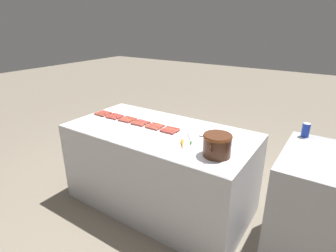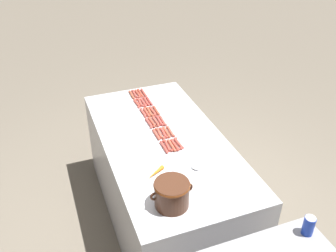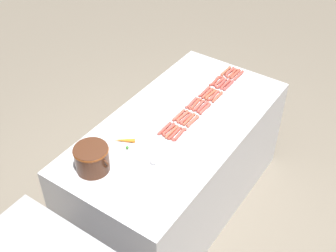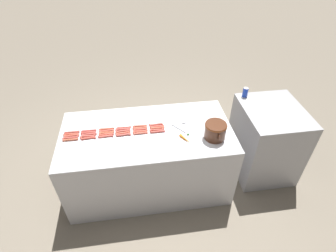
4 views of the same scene
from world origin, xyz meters
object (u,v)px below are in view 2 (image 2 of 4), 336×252
bean_pot (172,193)px  carrot (156,173)px  hot_dog_16 (164,133)px  hot_dog_24 (132,95)px  hot_dog_7 (146,101)px  hot_dog_12 (138,94)px  hot_dog_1 (149,101)px  hot_dog_21 (152,122)px  hot_dog_26 (143,113)px  hot_dog_29 (164,147)px  hot_dog_14 (150,112)px  hot_dog_15 (156,121)px  hot_dog_17 (172,145)px  hot_dog_20 (146,112)px  soda_can (309,226)px  hot_dog_28 (156,134)px  hot_dog_6 (140,93)px  hot_dog_4 (170,131)px  hot_dog_23 (167,146)px  hot_dog_25 (137,103)px  hot_dog_18 (135,94)px  hot_dog_2 (156,110)px  hot_dog_0 (144,93)px  hot_dog_11 (175,145)px  hot_dog_19 (140,102)px  hot_dog_13 (143,102)px  hot_dog_3 (163,121)px  hot_dog_8 (153,111)px  hot_dog_27 (149,123)px  serving_spoon (190,167)px  hot_dog_5 (179,143)px

bean_pot → carrot: size_ratio=1.80×
hot_dog_16 → hot_dog_24: same height
hot_dog_7 → hot_dog_12: same height
hot_dog_1 → bean_pot: (0.29, 1.38, 0.09)m
hot_dog_21 → hot_dog_16: bearing=100.6°
hot_dog_16 → hot_dog_26: same height
hot_dog_29 → hot_dog_14: bearing=-96.4°
hot_dog_14 → bean_pot: size_ratio=0.57×
hot_dog_15 → hot_dog_21: bearing=-1.6°
hot_dog_17 → hot_dog_20: bearing=-87.0°
hot_dog_20 → soda_can: size_ratio=1.36×
hot_dog_21 → carrot: bearing=73.9°
hot_dog_21 → bean_pot: size_ratio=0.57×
hot_dog_28 → hot_dog_15: bearing=-108.1°
hot_dog_24 → soda_can: soda_can is taller
hot_dog_7 → hot_dog_16: size_ratio=1.00×
hot_dog_1 → hot_dog_6: size_ratio=1.00×
hot_dog_4 → hot_dog_23: bearing=62.1°
hot_dog_7 → hot_dog_25: bearing=3.6°
hot_dog_18 → hot_dog_20: size_ratio=1.00×
hot_dog_2 → hot_dog_29: (0.13, 0.57, 0.00)m
hot_dog_12 → hot_dog_17: 0.95m
hot_dog_7 → hot_dog_18: bearing=-71.7°
hot_dog_0 → hot_dog_11: (0.03, 0.96, 0.00)m
hot_dog_6 → hot_dog_11: 0.96m
hot_dog_19 → hot_dog_13: bearing=159.5°
hot_dog_20 → hot_dog_1: bearing=-114.9°
hot_dog_2 → hot_dog_3: 0.19m
hot_dog_16 → hot_dog_17: size_ratio=1.00×
hot_dog_6 → hot_dog_21: same height
hot_dog_1 → hot_dog_6: 0.19m
hot_dog_11 → carrot: size_ratio=1.03×
hot_dog_11 → hot_dog_14: bearing=-87.1°
hot_dog_12 → hot_dog_23: size_ratio=1.00×
hot_dog_7 → hot_dog_24: size_ratio=1.00×
hot_dog_1 → hot_dog_8: (0.03, 0.20, 0.00)m
hot_dog_20 → hot_dog_27: same height
hot_dog_11 → hot_dog_12: (0.03, -0.95, 0.00)m
hot_dog_8 → bean_pot: (0.26, 1.18, 0.09)m
hot_dog_6 → hot_dog_19: size_ratio=1.00×
hot_dog_13 → serving_spoon: hot_dog_13 is taller
hot_dog_27 → hot_dog_28: same height
hot_dog_5 → carrot: carrot is taller
hot_dog_23 → hot_dog_1: bearing=-97.1°
hot_dog_20 → hot_dog_24: same height
hot_dog_5 → hot_dog_23: (0.10, -0.00, 0.00)m
hot_dog_21 → hot_dog_27: 0.03m
hot_dog_0 → carrot: size_ratio=1.03×
hot_dog_25 → bean_pot: (0.17, 1.37, 0.09)m
serving_spoon → hot_dog_21: bearing=-84.3°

